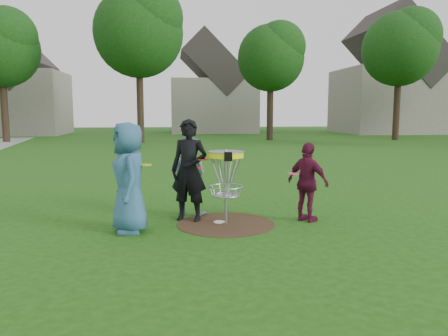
{
  "coord_description": "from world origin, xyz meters",
  "views": [
    {
      "loc": [
        -0.96,
        -7.75,
        2.06
      ],
      "look_at": [
        0.0,
        0.3,
        1.0
      ],
      "focal_mm": 35.0,
      "sensor_mm": 36.0,
      "label": 1
    }
  ],
  "objects": [
    {
      "name": "ground",
      "position": [
        0.0,
        0.0,
        0.0
      ],
      "size": [
        100.0,
        100.0,
        0.0
      ],
      "primitive_type": "plane",
      "color": "#19470F",
      "rests_on": "ground"
    },
    {
      "name": "dirt_patch",
      "position": [
        0.0,
        0.0,
        0.0
      ],
      "size": [
        1.8,
        1.8,
        0.01
      ],
      "primitive_type": "cylinder",
      "color": "#47331E",
      "rests_on": "ground"
    },
    {
      "name": "player_blue",
      "position": [
        -1.69,
        -0.31,
        0.94
      ],
      "size": [
        0.79,
        1.03,
        1.88
      ],
      "primitive_type": "imported",
      "rotation": [
        0.0,
        0.0,
        -1.34
      ],
      "color": "#2E5C7F",
      "rests_on": "ground"
    },
    {
      "name": "player_black",
      "position": [
        -0.65,
        0.37,
        0.96
      ],
      "size": [
        0.82,
        0.69,
        1.92
      ],
      "primitive_type": "imported",
      "rotation": [
        0.0,
        0.0,
        -0.39
      ],
      "color": "black",
      "rests_on": "ground"
    },
    {
      "name": "player_grey",
      "position": [
        -0.65,
        0.87,
        0.78
      ],
      "size": [
        0.94,
        0.85,
        1.57
      ],
      "primitive_type": "imported",
      "rotation": [
        0.0,
        0.0,
        2.72
      ],
      "color": "slate",
      "rests_on": "ground"
    },
    {
      "name": "player_maroon",
      "position": [
        1.54,
        0.03,
        0.74
      ],
      "size": [
        0.82,
        0.91,
        1.49
      ],
      "primitive_type": "imported",
      "rotation": [
        0.0,
        0.0,
        2.22
      ],
      "color": "#58142E",
      "rests_on": "ground"
    },
    {
      "name": "disc_on_grass",
      "position": [
        -0.11,
        0.12,
        0.01
      ],
      "size": [
        0.22,
        0.22,
        0.02
      ],
      "primitive_type": "cylinder",
      "color": "white",
      "rests_on": "ground"
    },
    {
      "name": "disc_golf_basket",
      "position": [
        0.0,
        -0.0,
        1.02
      ],
      "size": [
        0.66,
        0.67,
        1.38
      ],
      "color": "#9EA0A5",
      "rests_on": "ground"
    },
    {
      "name": "held_discs",
      "position": [
        -0.26,
        0.16,
        1.05
      ],
      "size": [
        2.9,
        1.12,
        0.28
      ],
      "color": "#C4CE16",
      "rests_on": "ground"
    },
    {
      "name": "tree_row",
      "position": [
        0.44,
        20.67,
        6.21
      ],
      "size": [
        51.2,
        17.42,
        9.9
      ],
      "color": "#38281C",
      "rests_on": "ground"
    },
    {
      "name": "house_row",
      "position": [
        4.78,
        33.07,
        4.14
      ],
      "size": [
        44.5,
        10.65,
        11.62
      ],
      "color": "gray",
      "rests_on": "ground"
    }
  ]
}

